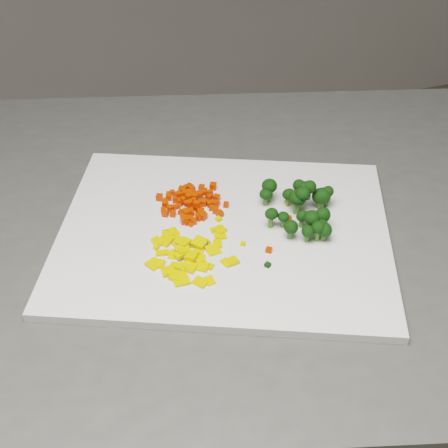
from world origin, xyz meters
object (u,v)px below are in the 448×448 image
object	(u,v)px
cutting_board	(224,233)
broccoli_pile	(302,202)
counter_block	(218,400)
pepper_pile	(194,248)
carrot_pile	(192,196)

from	to	relation	value
cutting_board	broccoli_pile	size ratio (longest dim) A/B	3.75
counter_block	cutting_board	size ratio (longest dim) A/B	2.36
pepper_pile	broccoli_pile	distance (m)	0.17
carrot_pile	broccoli_pile	distance (m)	0.16
carrot_pile	pepper_pile	size ratio (longest dim) A/B	0.86
cutting_board	pepper_pile	distance (m)	0.06
carrot_pile	pepper_pile	distance (m)	0.11
counter_block	pepper_pile	xyz separation A→B (m)	(-0.06, -0.08, 0.47)
carrot_pile	pepper_pile	xyz separation A→B (m)	(-0.03, -0.10, -0.01)
counter_block	carrot_pile	distance (m)	0.48
cutting_board	broccoli_pile	distance (m)	0.12
broccoli_pile	counter_block	bearing A→B (deg)	152.47
cutting_board	broccoli_pile	xyz separation A→B (m)	(0.11, -0.01, 0.03)
counter_block	carrot_pile	size ratio (longest dim) A/B	10.61
pepper_pile	broccoli_pile	world-z (taller)	broccoli_pile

